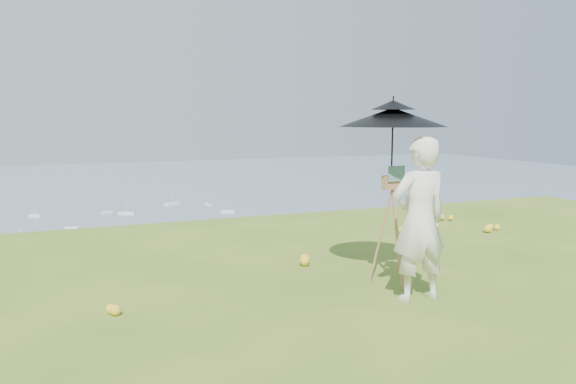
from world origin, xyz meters
name	(u,v)px	position (x,y,z in m)	size (l,w,h in m)	color
bay_water	(74,206)	(0.00, 240.00, -34.00)	(700.00, 700.00, 0.00)	slate
slope_trees	(137,362)	(0.00, 35.00, -15.00)	(110.00, 50.00, 6.00)	#1E4A16
harbor_town	(103,346)	(0.00, 75.00, -29.50)	(110.00, 22.00, 5.00)	white
moored_boats	(32,249)	(-12.50, 161.00, -33.65)	(140.00, 140.00, 0.70)	white
wildflowers	(559,322)	(0.00, 0.25, 0.06)	(10.00, 10.50, 0.12)	yellow
painter	(419,220)	(-0.75, 1.44, 0.88)	(0.64, 0.42, 1.75)	white
field_easel	(392,226)	(-0.69, 2.05, 0.70)	(0.53, 0.53, 1.40)	#9C6641
sun_umbrella	(392,142)	(-0.69, 2.08, 1.67)	(1.22, 1.22, 1.04)	black
painter_cap	(422,141)	(-0.75, 1.44, 1.70)	(0.19, 0.23, 0.10)	#E17B7E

